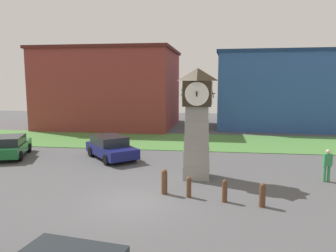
{
  "coord_description": "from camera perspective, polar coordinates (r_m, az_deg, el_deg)",
  "views": [
    {
      "loc": [
        3.15,
        -12.83,
        5.06
      ],
      "look_at": [
        0.98,
        3.54,
        2.73
      ],
      "focal_mm": 35.0,
      "sensor_mm": 36.0,
      "label": 1
    }
  ],
  "objects": [
    {
      "name": "bollard_far_row",
      "position": [
        14.45,
        3.65,
        -10.53
      ],
      "size": [
        0.21,
        0.21,
        0.92
      ],
      "color": "brown",
      "rests_on": "ground_plane"
    },
    {
      "name": "bollard_near_tower",
      "position": [
        13.92,
        16.12,
        -11.43
      ],
      "size": [
        0.26,
        0.26,
        0.99
      ],
      "color": "brown",
      "rests_on": "ground_plane"
    },
    {
      "name": "grass_verge_far",
      "position": [
        27.12,
        4.23,
        -2.72
      ],
      "size": [
        45.06,
        7.38,
        0.04
      ],
      "primitive_type": "cube",
      "color": "#477A38",
      "rests_on": "ground_plane"
    },
    {
      "name": "bollard_end_row",
      "position": [
        14.79,
        -0.64,
        -9.62
      ],
      "size": [
        0.27,
        0.27,
        1.14
      ],
      "color": "brown",
      "rests_on": "ground_plane"
    },
    {
      "name": "car_far_lot",
      "position": [
        23.94,
        -25.89,
        -3.19
      ],
      "size": [
        3.14,
        4.55,
        1.44
      ],
      "color": "#19602D",
      "rests_on": "ground_plane"
    },
    {
      "name": "ground_plane",
      "position": [
        14.15,
        -5.97,
        -12.99
      ],
      "size": [
        75.1,
        75.1,
        0.0
      ],
      "primitive_type": "plane",
      "color": "#4C4C4F"
    },
    {
      "name": "warehouse_blue_far",
      "position": [
        37.04,
        -9.75,
        6.54
      ],
      "size": [
        14.3,
        11.68,
        8.35
      ],
      "color": "maroon",
      "rests_on": "ground_plane"
    },
    {
      "name": "storefront_low_left",
      "position": [
        36.31,
        18.77,
        5.93
      ],
      "size": [
        13.2,
        8.04,
        8.0
      ],
      "color": "#2D5193",
      "rests_on": "ground_plane"
    },
    {
      "name": "pedestrian_crossing_lot",
      "position": [
        18.23,
        26.0,
        -5.87
      ],
      "size": [
        0.42,
        0.27,
        1.65
      ],
      "color": "#338C4C",
      "rests_on": "ground_plane"
    },
    {
      "name": "clock_tower",
      "position": [
        16.83,
        5.09,
        0.96
      ],
      "size": [
        1.75,
        1.88,
        5.66
      ],
      "color": "gray",
      "rests_on": "ground_plane"
    },
    {
      "name": "bollard_mid_row",
      "position": [
        14.1,
        9.85,
        -11.02
      ],
      "size": [
        0.22,
        0.22,
        0.96
      ],
      "color": "brown",
      "rests_on": "ground_plane"
    },
    {
      "name": "car_end_of_row",
      "position": [
        21.56,
        -9.92,
        -3.65
      ],
      "size": [
        4.24,
        4.49,
        1.45
      ],
      "color": "navy",
      "rests_on": "ground_plane"
    }
  ]
}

